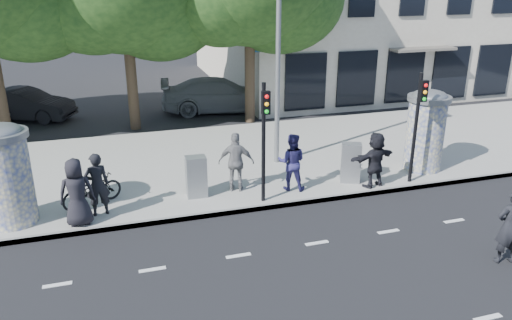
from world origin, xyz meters
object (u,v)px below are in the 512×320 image
object	(u,v)px
traffic_pole_near	(264,131)
cabinet_left	(196,177)
man_road	(510,227)
ad_column_right	(426,128)
cabinet_right	(351,163)
street_lamp	(279,23)
ped_b	(97,184)
traffic_pole_far	(418,117)
bicycle	(92,190)
ped_e	(236,162)
ped_c	(292,162)
ped_f	(375,160)
car_mid	(24,105)
ped_a	(77,192)
car_right	(220,95)
ad_column_left	(6,173)

from	to	relation	value
traffic_pole_near	cabinet_left	world-z (taller)	traffic_pole_near
traffic_pole_near	man_road	xyz separation A→B (m)	(4.36, -4.43, -1.33)
ad_column_right	cabinet_right	size ratio (longest dim) A/B	2.15
street_lamp	ped_b	distance (m)	7.35
traffic_pole_far	bicycle	world-z (taller)	traffic_pole_far
ped_e	man_road	distance (m)	7.30
ped_c	cabinet_left	xyz separation A→B (m)	(-2.80, 0.33, -0.26)
ped_f	cabinet_right	bearing A→B (deg)	-58.91
traffic_pole_near	bicycle	bearing A→B (deg)	165.72
traffic_pole_far	ped_b	size ratio (longest dim) A/B	1.96
ped_c	car_mid	world-z (taller)	ped_c
street_lamp	cabinet_left	xyz separation A→B (m)	(-3.15, -1.92, -4.04)
ped_e	car_mid	distance (m)	12.86
cabinet_right	car_mid	world-z (taller)	car_mid
ped_a	ped_c	size ratio (longest dim) A/B	1.03
cabinet_left	car_right	size ratio (longest dim) A/B	0.22
traffic_pole_far	street_lamp	size ratio (longest dim) A/B	0.42
cabinet_right	ped_e	bearing A→B (deg)	-161.58
street_lamp	ped_b	xyz separation A→B (m)	(-5.86, -2.32, -3.78)
ad_column_left	cabinet_right	distance (m)	9.64
traffic_pole_far	car_right	size ratio (longest dim) A/B	0.62
ad_column_right	traffic_pole_near	xyz separation A→B (m)	(-5.80, -0.91, 0.69)
street_lamp	cabinet_left	bearing A→B (deg)	-148.60
ped_c	ped_f	world-z (taller)	ped_c
bicycle	car_right	xyz separation A→B (m)	(5.88, 9.49, 0.20)
ped_f	bicycle	size ratio (longest dim) A/B	0.99
traffic_pole_far	traffic_pole_near	bearing A→B (deg)	180.00
cabinet_right	ped_c	bearing A→B (deg)	-155.18
bicycle	car_right	bearing A→B (deg)	-57.83
ped_a	man_road	distance (m)	10.35
ped_b	man_road	world-z (taller)	ped_b
ped_e	cabinet_right	size ratio (longest dim) A/B	1.45
ad_column_right	cabinet_left	xyz separation A→B (m)	(-7.55, 0.01, -0.78)
street_lamp	cabinet_right	bearing A→B (deg)	-54.22
cabinet_left	traffic_pole_far	bearing A→B (deg)	-6.55
street_lamp	ped_c	bearing A→B (deg)	-98.84
ped_f	ad_column_right	bearing A→B (deg)	-171.89
ped_b	bicycle	size ratio (longest dim) A/B	1.00
ped_b	ad_column_left	bearing A→B (deg)	-16.07
traffic_pole_near	car_right	bearing A→B (deg)	83.37
ped_e	ped_f	world-z (taller)	ped_e
ad_column_right	car_right	xyz separation A→B (m)	(-4.56, 9.76, -0.74)
ped_b	cabinet_left	size ratio (longest dim) A/B	1.43
ped_e	car_right	size ratio (longest dim) A/B	0.32
ad_column_left	traffic_pole_near	bearing A→B (deg)	-6.11
street_lamp	ad_column_left	bearing A→B (deg)	-165.06
bicycle	cabinet_left	bearing A→B (deg)	-121.21
traffic_pole_near	ped_e	xyz separation A→B (m)	(-0.54, 0.98, -1.18)
traffic_pole_far	ped_c	size ratio (longest dim) A/B	1.96
traffic_pole_near	street_lamp	bearing A→B (deg)	63.77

